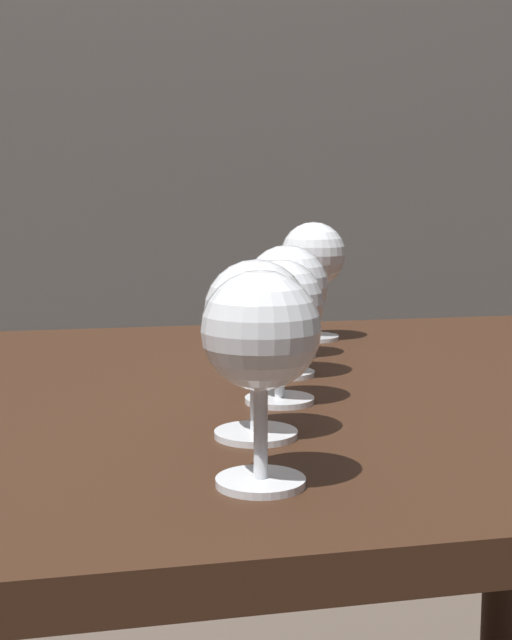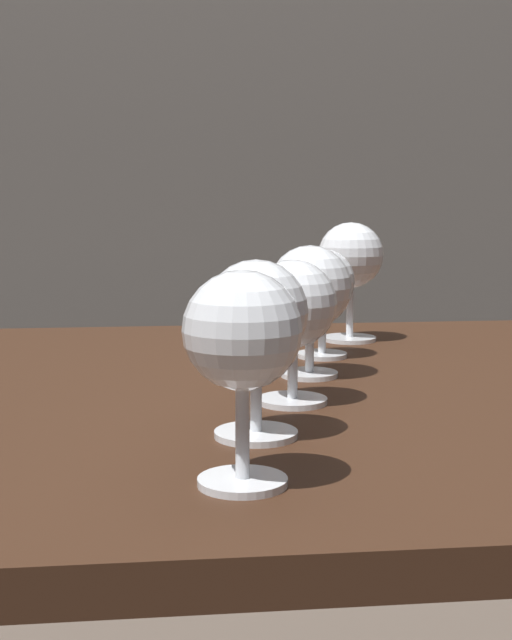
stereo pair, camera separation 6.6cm
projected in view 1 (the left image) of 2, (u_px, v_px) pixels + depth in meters
name	position (u px, v px, depth m)	size (l,w,h in m)	color
back_wall	(108.00, 2.00, 1.85)	(5.00, 0.08, 2.60)	#59544F
dining_table	(181.00, 488.00, 0.86)	(1.18, 0.81, 0.72)	#382114
wine_glass_chardonnay	(261.00, 337.00, 0.55)	(0.08, 0.08, 0.14)	white
wine_glass_white	(256.00, 317.00, 0.66)	(0.08, 0.08, 0.14)	white
wine_glass_cabernet	(280.00, 308.00, 0.78)	(0.08, 0.08, 0.13)	white
wine_glass_pinot	(287.00, 289.00, 0.89)	(0.08, 0.08, 0.13)	white
wine_glass_merlot	(292.00, 284.00, 1.00)	(0.07, 0.07, 0.12)	white
wine_glass_rose	(313.00, 258.00, 1.12)	(0.08, 0.08, 0.15)	white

